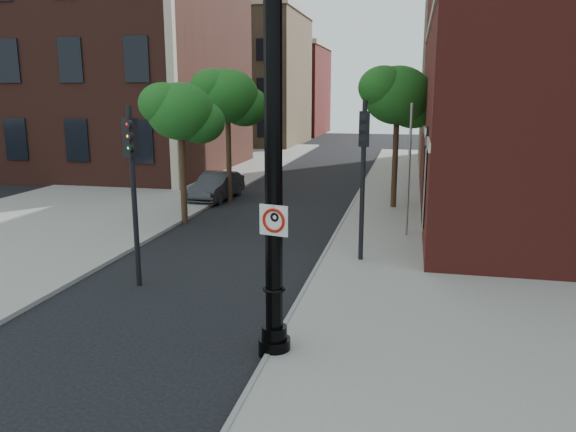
% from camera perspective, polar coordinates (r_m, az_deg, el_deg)
% --- Properties ---
extents(ground, '(120.00, 120.00, 0.00)m').
position_cam_1_polar(ground, '(11.29, -12.93, -13.78)').
color(ground, black).
rests_on(ground, ground).
extents(sidewalk_right, '(8.00, 60.00, 0.12)m').
position_cam_1_polar(sidewalk_right, '(19.76, 16.36, -2.32)').
color(sidewalk_right, gray).
rests_on(sidewalk_right, ground).
extents(sidewalk_left, '(10.00, 50.00, 0.12)m').
position_cam_1_polar(sidewalk_left, '(30.67, -13.90, 2.96)').
color(sidewalk_left, gray).
rests_on(sidewalk_left, ground).
extents(curb_edge, '(0.10, 60.00, 0.14)m').
position_cam_1_polar(curb_edge, '(19.86, 4.93, -1.75)').
color(curb_edge, gray).
rests_on(curb_edge, ground).
extents(victorian_building, '(18.60, 14.60, 17.95)m').
position_cam_1_polar(victorian_building, '(39.10, -20.23, 17.34)').
color(victorian_building, '#50251D').
rests_on(victorian_building, ground).
extents(bg_building_tan_a, '(12.00, 12.00, 12.00)m').
position_cam_1_polar(bg_building_tan_a, '(55.62, -4.97, 13.53)').
color(bg_building_tan_a, olive).
rests_on(bg_building_tan_a, ground).
extents(bg_building_red, '(12.00, 12.00, 10.00)m').
position_cam_1_polar(bg_building_red, '(69.10, -1.41, 12.53)').
color(bg_building_red, maroon).
rests_on(bg_building_red, ground).
extents(lamppost, '(0.62, 0.62, 7.31)m').
position_cam_1_polar(lamppost, '(10.10, -1.48, 3.59)').
color(lamppost, black).
rests_on(lamppost, ground).
extents(no_parking_sign, '(0.55, 0.16, 0.56)m').
position_cam_1_polar(no_parking_sign, '(10.04, -1.46, -0.42)').
color(no_parking_sign, white).
rests_on(no_parking_sign, ground).
extents(parked_car, '(1.60, 3.98, 1.28)m').
position_cam_1_polar(parked_car, '(26.44, -7.27, 3.03)').
color(parked_car, '#2A2A2E').
rests_on(parked_car, ground).
extents(traffic_signal_left, '(0.37, 0.41, 4.61)m').
position_cam_1_polar(traffic_signal_left, '(14.56, -15.54, 4.80)').
color(traffic_signal_left, black).
rests_on(traffic_signal_left, ground).
extents(traffic_signal_right, '(0.32, 0.40, 4.71)m').
position_cam_1_polar(traffic_signal_right, '(16.10, 7.66, 6.09)').
color(traffic_signal_right, black).
rests_on(traffic_signal_right, ground).
extents(utility_pole, '(0.09, 0.09, 4.59)m').
position_cam_1_polar(utility_pole, '(19.40, 12.18, 4.38)').
color(utility_pole, '#999999').
rests_on(utility_pole, ground).
extents(street_tree_a, '(2.94, 2.66, 5.30)m').
position_cam_1_polar(street_tree_a, '(21.47, -10.74, 10.24)').
color(street_tree_a, black).
rests_on(street_tree_a, ground).
extents(street_tree_b, '(3.30, 2.99, 5.95)m').
position_cam_1_polar(street_tree_b, '(25.69, -6.05, 11.89)').
color(street_tree_b, black).
rests_on(street_tree_b, ground).
extents(street_tree_c, '(3.33, 3.01, 6.00)m').
position_cam_1_polar(street_tree_c, '(24.09, 11.17, 11.79)').
color(street_tree_c, black).
rests_on(street_tree_c, ground).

